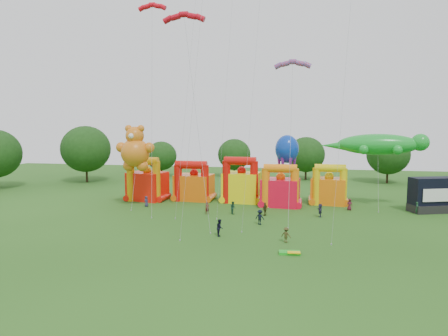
% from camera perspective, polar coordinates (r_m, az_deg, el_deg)
% --- Properties ---
extents(ground, '(160.00, 160.00, 0.00)m').
position_cam_1_polar(ground, '(36.65, -0.84, -13.27)').
color(ground, '#234F16').
rests_on(ground, ground).
extents(tree_ring, '(125.57, 127.70, 12.07)m').
position_cam_1_polar(tree_ring, '(35.93, -2.53, -3.35)').
color(tree_ring, '#352314').
rests_on(tree_ring, ground).
extents(bouncy_castle_0, '(6.44, 5.59, 7.16)m').
position_cam_1_polar(bouncy_castle_0, '(66.18, -10.98, -2.21)').
color(bouncy_castle_0, red).
rests_on(bouncy_castle_0, ground).
extents(bouncy_castle_1, '(6.09, 5.07, 6.56)m').
position_cam_1_polar(bouncy_castle_1, '(65.25, -4.36, -2.43)').
color(bouncy_castle_1, '#E55E0C').
rests_on(bouncy_castle_1, ground).
extents(bouncy_castle_2, '(5.93, 4.92, 7.32)m').
position_cam_1_polar(bouncy_castle_2, '(63.42, 2.49, -2.41)').
color(bouncy_castle_2, yellow).
rests_on(bouncy_castle_2, ground).
extents(bouncy_castle_3, '(5.86, 4.89, 6.50)m').
position_cam_1_polar(bouncy_castle_3, '(60.71, 8.06, -3.14)').
color(bouncy_castle_3, red).
rests_on(bouncy_castle_3, ground).
extents(bouncy_castle_4, '(5.69, 4.83, 6.33)m').
position_cam_1_polar(bouncy_castle_4, '(63.85, 14.76, -2.87)').
color(bouncy_castle_4, orange).
rests_on(bouncy_castle_4, ground).
extents(stage_trailer, '(8.08, 5.22, 4.93)m').
position_cam_1_polar(stage_trailer, '(63.83, 28.14, -3.43)').
color(stage_trailer, black).
rests_on(stage_trailer, ground).
extents(teddy_bear_kite, '(5.91, 4.51, 12.33)m').
position_cam_1_polar(teddy_bear_kite, '(59.91, -12.59, 2.24)').
color(teddy_bear_kite, orange).
rests_on(teddy_bear_kite, ground).
extents(gecko_kite, '(15.22, 6.39, 11.07)m').
position_cam_1_polar(gecko_kite, '(62.76, 21.17, 2.73)').
color(gecko_kite, green).
rests_on(gecko_kite, ground).
extents(octopus_kite, '(4.35, 6.60, 10.77)m').
position_cam_1_polar(octopus_kite, '(62.08, 8.31, -0.20)').
color(octopus_kite, '#0B35A9').
rests_on(octopus_kite, ground).
extents(parafoil_kites, '(24.76, 14.87, 30.61)m').
position_cam_1_polar(parafoil_kites, '(52.33, -7.14, 8.02)').
color(parafoil_kites, red).
rests_on(parafoil_kites, ground).
extents(diamond_kites, '(21.80, 16.76, 44.22)m').
position_cam_1_polar(diamond_kites, '(48.95, 1.75, 13.35)').
color(diamond_kites, '#F04B0B').
rests_on(diamond_kites, ground).
extents(folded_kite_bundle, '(2.09, 1.25, 0.31)m').
position_cam_1_polar(folded_kite_bundle, '(39.19, 9.44, -11.84)').
color(folded_kite_bundle, green).
rests_on(folded_kite_bundle, ground).
extents(spectator_0, '(0.91, 0.77, 1.59)m').
position_cam_1_polar(spectator_0, '(61.21, -11.03, -4.70)').
color(spectator_0, '#2C2B49').
rests_on(spectator_0, ground).
extents(spectator_1, '(0.74, 0.70, 1.69)m').
position_cam_1_polar(spectator_1, '(55.15, -2.41, -5.73)').
color(spectator_1, '#501C16').
rests_on(spectator_1, ground).
extents(spectator_2, '(1.00, 1.07, 1.76)m').
position_cam_1_polar(spectator_2, '(55.12, 1.30, -5.69)').
color(spectator_2, '#1A412E').
rests_on(spectator_2, ground).
extents(spectator_3, '(1.37, 1.07, 1.86)m').
position_cam_1_polar(spectator_3, '(49.53, 5.15, -7.02)').
color(spectator_3, black).
rests_on(spectator_3, ground).
extents(spectator_4, '(0.91, 1.16, 1.83)m').
position_cam_1_polar(spectator_4, '(54.36, 5.89, -5.85)').
color(spectator_4, '#3A3417').
rests_on(spectator_4, ground).
extents(spectator_5, '(0.65, 1.70, 1.80)m').
position_cam_1_polar(spectator_5, '(54.86, 13.56, -5.90)').
color(spectator_5, '#2A2A46').
rests_on(spectator_5, ground).
extents(spectator_6, '(0.86, 0.61, 1.65)m').
position_cam_1_polar(spectator_6, '(60.31, 17.50, -5.00)').
color(spectator_6, '#4E1624').
rests_on(spectator_6, ground).
extents(spectator_7, '(0.68, 0.75, 1.73)m').
position_cam_1_polar(spectator_7, '(61.02, 25.88, -5.17)').
color(spectator_7, '#1A4227').
rests_on(spectator_7, ground).
extents(spectator_8, '(0.86, 1.02, 1.89)m').
position_cam_1_polar(spectator_8, '(44.42, -0.60, -8.52)').
color(spectator_8, black).
rests_on(spectator_8, ground).
extents(spectator_9, '(1.20, 0.94, 1.64)m').
position_cam_1_polar(spectator_9, '(42.55, 8.86, -9.42)').
color(spectator_9, '#3D3918').
rests_on(spectator_9, ground).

